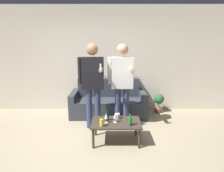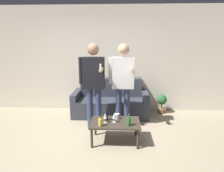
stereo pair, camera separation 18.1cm
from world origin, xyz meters
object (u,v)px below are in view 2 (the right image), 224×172
Objects in this scene: coffee_table at (115,124)px; couch at (111,102)px; person_standing_left at (93,79)px; bottle_orange at (129,121)px; person_standing_right at (123,79)px.

couch is at bearing 96.63° from coffee_table.
person_standing_left is at bearing -110.87° from couch.
couch reaches higher than coffee_table.
couch is at bearing 104.56° from bottle_orange.
couch is 1.41m from coffee_table.
person_standing_left is 0.61m from person_standing_right.
coffee_table is (0.16, -1.40, 0.03)m from couch.
coffee_table is 0.31m from bottle_orange.
person_standing_right is (0.30, -0.73, 0.74)m from couch.
bottle_orange is at bearing -82.62° from person_standing_right.
person_standing_left is at bearing 133.63° from bottle_orange.
coffee_table is at bearing -101.22° from person_standing_right.
couch is 2.05× the size of coffee_table.
couch is at bearing 112.18° from person_standing_right.
couch is at bearing 69.13° from person_standing_left.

